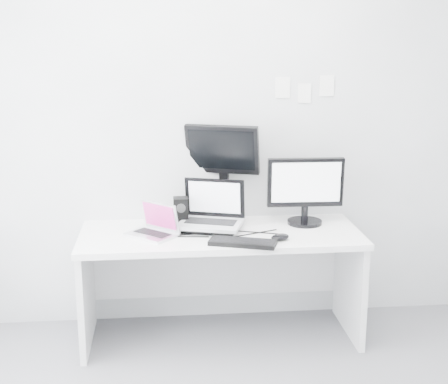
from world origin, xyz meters
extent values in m
plane|color=silver|center=(0.00, 1.60, 1.35)|extent=(3.60, 0.00, 3.60)
cube|color=white|center=(0.00, 1.25, 0.36)|extent=(1.80, 0.70, 0.73)
cube|color=silver|center=(-0.44, 1.20, 0.84)|extent=(0.37, 0.36, 0.22)
cube|color=black|center=(-0.25, 1.41, 0.83)|extent=(0.12, 0.12, 0.19)
cube|color=#B8B9BF|center=(-0.06, 1.29, 0.90)|extent=(0.47, 0.42, 0.33)
cube|color=black|center=(0.05, 1.56, 1.07)|extent=(0.53, 0.33, 0.67)
cube|color=black|center=(0.58, 1.38, 0.96)|extent=(0.51, 0.25, 0.46)
cube|color=black|center=(0.11, 0.98, 0.74)|extent=(0.43, 0.26, 0.03)
ellipsoid|color=black|center=(0.35, 1.05, 0.75)|extent=(0.14, 0.12, 0.04)
cube|color=white|center=(0.45, 1.59, 1.62)|extent=(0.10, 0.00, 0.14)
cube|color=white|center=(0.60, 1.59, 1.58)|extent=(0.09, 0.00, 0.13)
cube|color=white|center=(0.75, 1.59, 1.63)|extent=(0.10, 0.00, 0.14)
camera|label=1|loc=(-0.36, -2.68, 1.97)|focal=51.57mm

